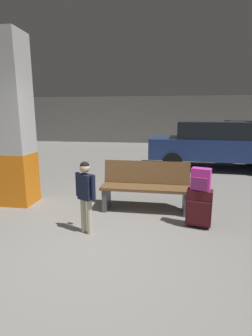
% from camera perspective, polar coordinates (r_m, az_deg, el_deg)
% --- Properties ---
extents(ground_plane, '(18.00, 18.00, 0.10)m').
position_cam_1_polar(ground_plane, '(7.11, 1.00, -2.53)').
color(ground_plane, gray).
extents(garage_back_wall, '(18.00, 0.12, 2.80)m').
position_cam_1_polar(garage_back_wall, '(15.71, 5.31, 10.76)').
color(garage_back_wall, slate).
rests_on(garage_back_wall, ground_plane).
extents(structural_pillar, '(0.57, 0.57, 3.18)m').
position_cam_1_polar(structural_pillar, '(5.26, -23.92, 9.27)').
color(structural_pillar, orange).
rests_on(structural_pillar, ground_plane).
extents(bench, '(1.60, 0.54, 0.89)m').
position_cam_1_polar(bench, '(4.65, 4.44, -4.20)').
color(bench, brown).
rests_on(bench, ground_plane).
extents(suitcase, '(0.41, 0.30, 0.60)m').
position_cam_1_polar(suitcase, '(4.13, 16.16, -8.55)').
color(suitcase, '#471419').
rests_on(suitcase, ground_plane).
extents(backpack_bright, '(0.32, 0.26, 0.34)m').
position_cam_1_polar(backpack_bright, '(4.00, 16.52, -2.50)').
color(backpack_bright, '#D833A5').
rests_on(backpack_bright, suitcase).
extents(child, '(0.34, 0.27, 1.08)m').
position_cam_1_polar(child, '(3.72, -9.12, -4.89)').
color(child, beige).
rests_on(child, ground_plane).
extents(parked_car_near, '(4.21, 2.03, 1.51)m').
position_cam_1_polar(parked_car_near, '(8.64, 19.23, 5.16)').
color(parked_car_near, navy).
rests_on(parked_car_near, ground_plane).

